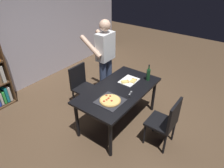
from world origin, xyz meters
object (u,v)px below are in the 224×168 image
(chair_far_side, at_px, (82,84))
(person_serving_pizza, at_px, (105,57))
(chair_near_camera, at_px, (166,121))
(kitchen_scissors, at_px, (129,95))
(pepperoni_pizza_on_tray, at_px, (110,101))
(wine_bottle, at_px, (148,74))
(dining_table, at_px, (119,93))

(chair_far_side, relative_size, person_serving_pizza, 0.51)
(chair_near_camera, xyz_separation_m, kitchen_scissors, (-0.06, 0.67, 0.24))
(chair_far_side, bearing_deg, pepperoni_pizza_on_tray, -110.40)
(wine_bottle, bearing_deg, kitchen_scissors, 179.21)
(pepperoni_pizza_on_tray, bearing_deg, chair_far_side, 69.60)
(chair_near_camera, distance_m, pepperoni_pizza_on_tray, 0.94)
(chair_near_camera, bearing_deg, kitchen_scissors, 94.73)
(chair_far_side, bearing_deg, wine_bottle, -63.56)
(wine_bottle, distance_m, kitchen_scissors, 0.65)
(dining_table, relative_size, wine_bottle, 5.06)
(chair_far_side, height_order, person_serving_pizza, person_serving_pizza)
(pepperoni_pizza_on_tray, xyz_separation_m, kitchen_scissors, (0.32, -0.15, -0.01))
(chair_near_camera, height_order, pepperoni_pizza_on_tray, chair_near_camera)
(pepperoni_pizza_on_tray, height_order, wine_bottle, wine_bottle)
(chair_near_camera, relative_size, kitchen_scissors, 4.54)
(chair_near_camera, height_order, kitchen_scissors, chair_near_camera)
(person_serving_pizza, bearing_deg, chair_near_camera, -107.10)
(person_serving_pizza, height_order, wine_bottle, person_serving_pizza)
(wine_bottle, bearing_deg, dining_table, 156.46)
(chair_far_side, distance_m, person_serving_pizza, 0.73)
(kitchen_scissors, bearing_deg, chair_far_side, 87.26)
(pepperoni_pizza_on_tray, bearing_deg, dining_table, 13.99)
(chair_near_camera, relative_size, person_serving_pizza, 0.51)
(chair_near_camera, xyz_separation_m, person_serving_pizza, (0.50, 1.62, 0.49))
(chair_far_side, xyz_separation_m, person_serving_pizza, (0.50, -0.22, 0.49))
(chair_near_camera, height_order, chair_far_side, same)
(chair_far_side, distance_m, kitchen_scissors, 1.19)
(chair_far_side, height_order, wine_bottle, wine_bottle)
(dining_table, height_order, wine_bottle, wine_bottle)
(dining_table, xyz_separation_m, chair_far_side, (0.00, 0.92, -0.16))
(dining_table, bearing_deg, chair_near_camera, -90.00)
(dining_table, height_order, pepperoni_pizza_on_tray, pepperoni_pizza_on_tray)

